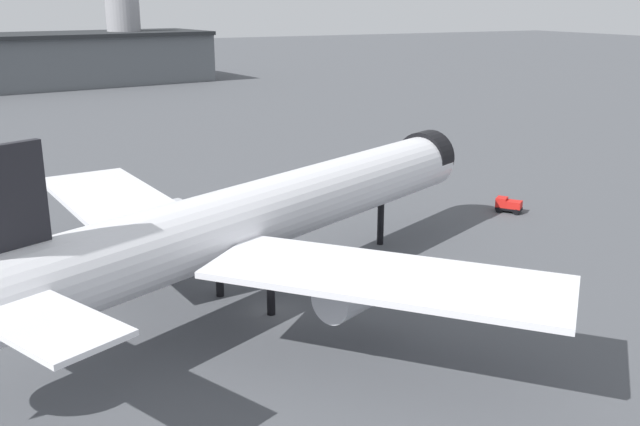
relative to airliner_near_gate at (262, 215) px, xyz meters
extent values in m
plane|color=#4C4F54|center=(-0.73, -3.58, -7.74)|extent=(900.00, 900.00, 0.00)
cylinder|color=white|center=(0.40, 0.18, 0.14)|extent=(54.76, 29.03, 6.06)
cone|color=white|center=(26.54, 11.93, 0.14)|extent=(8.52, 8.15, 5.94)
cylinder|color=black|center=(25.43, 11.43, 0.59)|extent=(5.00, 6.70, 6.12)
cube|color=white|center=(-10.16, 12.90, -0.62)|extent=(11.90, 26.63, 0.49)
cylinder|color=#B7BAC1|center=(-7.63, 10.64, -2.62)|extent=(8.69, 6.33, 3.34)
cube|color=white|center=(2.90, -16.16, -0.62)|extent=(24.12, 25.27, 0.49)
cylinder|color=#B7BAC1|center=(2.89, -12.77, -2.62)|extent=(8.69, 6.33, 3.34)
cube|color=white|center=(-19.86, -16.24, 0.74)|extent=(8.93, 11.52, 0.36)
cylinder|color=black|center=(17.13, 7.70, -5.32)|extent=(0.73, 0.73, 4.85)
cylinder|color=black|center=(-3.52, 1.91, -5.32)|extent=(0.73, 0.73, 4.85)
cylinder|color=black|center=(-0.91, -3.90, -5.32)|extent=(0.73, 0.73, 4.85)
cylinder|color=#939399|center=(28.19, 186.83, 7.20)|extent=(10.80, 10.80, 29.90)
cube|color=black|center=(38.30, 10.93, -7.24)|extent=(3.18, 3.53, 0.30)
cube|color=red|center=(37.73, 11.71, -6.49)|extent=(2.05, 1.98, 1.20)
cube|color=#1E2D38|center=(37.39, 12.17, -6.25)|extent=(1.13, 0.86, 0.60)
cube|color=red|center=(38.64, 10.47, -6.64)|extent=(2.42, 2.49, 0.90)
cylinder|color=black|center=(36.99, 11.37, -7.39)|extent=(0.64, 0.73, 0.70)
cylinder|color=black|center=(38.28, 12.31, -7.39)|extent=(0.64, 0.73, 0.70)
cylinder|color=black|center=(38.31, 9.56, -7.39)|extent=(0.64, 0.73, 0.70)
cylinder|color=black|center=(39.60, 10.50, -7.39)|extent=(0.64, 0.73, 0.70)
camera|label=1|loc=(-22.53, -56.18, 18.25)|focal=40.02mm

